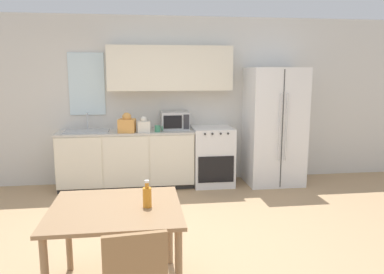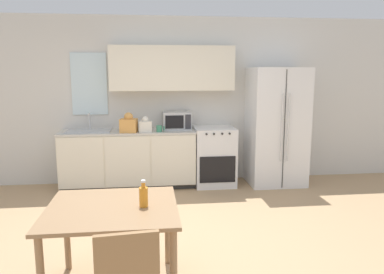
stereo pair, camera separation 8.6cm
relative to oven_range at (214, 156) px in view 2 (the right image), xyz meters
name	(u,v)px [view 2 (the right image)]	position (x,y,z in m)	size (l,w,h in m)	color
ground_plane	(166,243)	(-0.89, -2.06, -0.47)	(12.00, 12.00, 0.00)	tan
wall_back	(160,95)	(-0.85, 0.31, 0.98)	(12.00, 0.38, 2.70)	silver
kitchen_counter	(129,159)	(-1.37, 0.02, -0.01)	(2.11, 0.61, 0.91)	#333333
oven_range	(214,156)	(0.00, 0.00, 0.00)	(0.64, 0.65, 0.94)	white
refrigerator	(276,127)	(1.01, -0.04, 0.47)	(0.88, 0.77, 1.89)	white
kitchen_sink	(89,130)	(-1.97, 0.03, 0.45)	(0.67, 0.41, 0.27)	#B7BABC
microwave	(177,120)	(-0.59, 0.11, 0.58)	(0.45, 0.37, 0.28)	#B7BABC
coffee_mug	(160,129)	(-0.88, -0.13, 0.49)	(0.12, 0.09, 0.10)	#3F8C66
grocery_bag_0	(129,124)	(-1.35, -0.12, 0.57)	(0.28, 0.25, 0.30)	#DB994C
grocery_bag_1	(145,125)	(-1.10, -0.12, 0.54)	(0.20, 0.17, 0.24)	silver
dining_table	(113,218)	(-1.35, -2.91, 0.18)	(1.05, 0.96, 0.75)	#997551
drink_bottle	(144,196)	(-1.10, -2.94, 0.36)	(0.07, 0.07, 0.22)	orange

